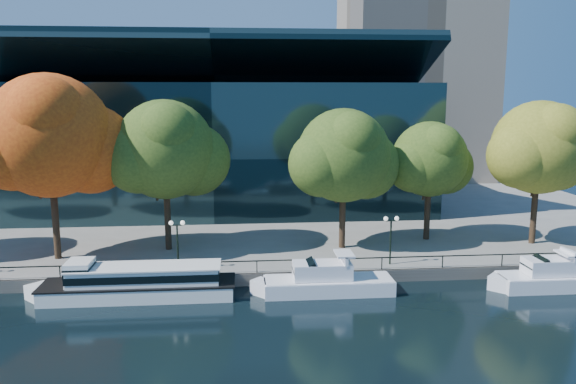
{
  "coord_description": "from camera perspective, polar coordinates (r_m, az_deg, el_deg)",
  "views": [
    {
      "loc": [
        -1.31,
        -39.09,
        14.94
      ],
      "look_at": [
        2.87,
        8.0,
        6.56
      ],
      "focal_mm": 35.0,
      "sensor_mm": 36.0,
      "label": 1
    }
  ],
  "objects": [
    {
      "name": "tree_5",
      "position": [
        56.32,
        24.32,
        3.96
      ],
      "size": [
        10.66,
        8.74,
        13.28
      ],
      "color": "black",
      "rests_on": "promenade"
    },
    {
      "name": "tree_2",
      "position": [
        50.38,
        -12.18,
        4.03
      ],
      "size": [
        10.91,
        8.95,
        13.41
      ],
      "color": "black",
      "rests_on": "promenade"
    },
    {
      "name": "railing",
      "position": [
        44.31,
        -3.18,
        -7.02
      ],
      "size": [
        88.2,
        0.08,
        0.99
      ],
      "color": "black",
      "rests_on": "promenade"
    },
    {
      "name": "promenade",
      "position": [
        76.85,
        -4.01,
        -0.8
      ],
      "size": [
        90.0,
        67.08,
        1.0
      ],
      "color": "slate",
      "rests_on": "ground"
    },
    {
      "name": "tree_3",
      "position": [
        50.17,
        5.85,
        3.5
      ],
      "size": [
        10.44,
        8.56,
        12.62
      ],
      "color": "black",
      "rests_on": "promenade"
    },
    {
      "name": "tour_boat",
      "position": [
        43.31,
        -15.4,
        -8.76
      ],
      "size": [
        15.38,
        3.43,
        2.92
      ],
      "color": "white",
      "rests_on": "ground"
    },
    {
      "name": "cruiser_near",
      "position": [
        42.85,
        3.55,
        -8.99
      ],
      "size": [
        10.77,
        2.77,
        3.12
      ],
      "color": "white",
      "rests_on": "ground"
    },
    {
      "name": "convention_building",
      "position": [
        71.22,
        -7.25,
        4.79
      ],
      "size": [
        50.0,
        24.57,
        21.43
      ],
      "color": "black",
      "rests_on": "ground"
    },
    {
      "name": "tree_4",
      "position": [
        54.63,
        14.35,
        3.09
      ],
      "size": [
        8.88,
        7.28,
        11.32
      ],
      "color": "black",
      "rests_on": "promenade"
    },
    {
      "name": "lamp_2",
      "position": [
        46.6,
        10.42,
        -3.71
      ],
      "size": [
        1.26,
        0.36,
        4.03
      ],
      "color": "black",
      "rests_on": "promenade"
    },
    {
      "name": "cruiser_far",
      "position": [
        48.03,
        24.99,
        -7.81
      ],
      "size": [
        9.44,
        2.62,
        3.08
      ],
      "color": "white",
      "rests_on": "ground"
    },
    {
      "name": "lamp_1",
      "position": [
        45.21,
        -11.19,
        -4.17
      ],
      "size": [
        1.26,
        0.36,
        4.03
      ],
      "color": "black",
      "rests_on": "promenade"
    },
    {
      "name": "ground",
      "position": [
        41.87,
        -3.0,
        -10.86
      ],
      "size": [
        160.0,
        160.0,
        0.0
      ],
      "primitive_type": "plane",
      "color": "black",
      "rests_on": "ground"
    },
    {
      "name": "tree_1",
      "position": [
        50.2,
        -22.87,
        5.04
      ],
      "size": [
        12.8,
        10.5,
        15.58
      ],
      "color": "black",
      "rests_on": "promenade"
    }
  ]
}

